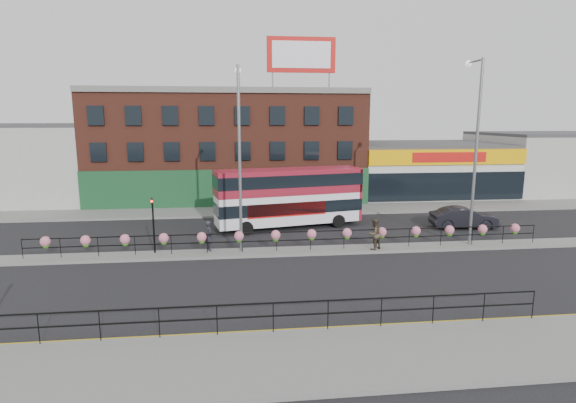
{
  "coord_description": "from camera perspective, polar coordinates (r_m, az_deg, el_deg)",
  "views": [
    {
      "loc": [
        -3.15,
        -25.15,
        7.71
      ],
      "look_at": [
        0.0,
        3.0,
        2.5
      ],
      "focal_mm": 28.0,
      "sensor_mm": 36.0,
      "label": 1
    }
  ],
  "objects": [
    {
      "name": "south_railing",
      "position": [
        16.53,
        -1.89,
        -13.67
      ],
      "size": [
        20.04,
        0.05,
        1.12
      ],
      "color": "black",
      "rests_on": "south_pavement"
    },
    {
      "name": "traffic_light_median",
      "position": [
        26.52,
        -16.79,
        -1.43
      ],
      "size": [
        0.15,
        0.28,
        3.65
      ],
      "color": "black",
      "rests_on": "median"
    },
    {
      "name": "brick_building",
      "position": [
        45.19,
        -7.51,
        7.05
      ],
      "size": [
        25.0,
        12.21,
        10.3
      ],
      "color": "brown",
      "rests_on": "ground"
    },
    {
      "name": "billboard",
      "position": [
        40.9,
        1.7,
        18.1
      ],
      "size": [
        6.0,
        0.29,
        4.4
      ],
      "color": "red",
      "rests_on": "brick_building"
    },
    {
      "name": "double_decker_bus",
      "position": [
        32.02,
        0.16,
        1.25
      ],
      "size": [
        10.77,
        4.58,
        4.24
      ],
      "color": "white",
      "rests_on": "ground"
    },
    {
      "name": "median",
      "position": [
        26.47,
        0.73,
        -6.34
      ],
      "size": [
        60.0,
        1.6,
        0.15
      ],
      "primitive_type": "cube",
      "color": "slate",
      "rests_on": "ground"
    },
    {
      "name": "supermarket",
      "position": [
        49.21,
        16.6,
        4.09
      ],
      "size": [
        15.0,
        12.25,
        5.3
      ],
      "color": "silver",
      "rests_on": "ground"
    },
    {
      "name": "car",
      "position": [
        34.51,
        21.41,
        -1.93
      ],
      "size": [
        2.6,
        4.95,
        1.52
      ],
      "primitive_type": "imported",
      "rotation": [
        0.0,
        0.0,
        1.46
      ],
      "color": "black",
      "rests_on": "ground"
    },
    {
      "name": "ground",
      "position": [
        26.49,
        0.73,
        -6.5
      ],
      "size": [
        120.0,
        120.0,
        0.0
      ],
      "primitive_type": "plane",
      "color": "black",
      "rests_on": "ground"
    },
    {
      "name": "yellow_line_outer",
      "position": [
        17.39,
        4.91,
        -15.91
      ],
      "size": [
        60.0,
        0.1,
        0.01
      ],
      "primitive_type": "cube",
      "color": "gold",
      "rests_on": "ground"
    },
    {
      "name": "lamp_column_west",
      "position": [
        25.6,
        -6.2,
        7.36
      ],
      "size": [
        0.38,
        1.84,
        10.5
      ],
      "color": "slate",
      "rests_on": "median"
    },
    {
      "name": "yellow_line_inner",
      "position": [
        17.55,
        4.8,
        -15.65
      ],
      "size": [
        60.0,
        0.1,
        0.01
      ],
      "primitive_type": "cube",
      "color": "gold",
      "rests_on": "ground"
    },
    {
      "name": "north_pavement",
      "position": [
        38.06,
        -1.51,
        -1.16
      ],
      "size": [
        60.0,
        4.0,
        0.15
      ],
      "primitive_type": "cube",
      "color": "slate",
      "rests_on": "ground"
    },
    {
      "name": "lamp_column_east",
      "position": [
        29.14,
        22.62,
        7.66
      ],
      "size": [
        0.4,
        1.94,
        11.07
      ],
      "color": "slate",
      "rests_on": "median"
    },
    {
      "name": "south_pavement",
      "position": [
        15.53,
        6.53,
        -19.1
      ],
      "size": [
        60.0,
        4.0,
        0.15
      ],
      "primitive_type": "cube",
      "color": "slate",
      "rests_on": "ground"
    },
    {
      "name": "warehouse_east",
      "position": [
        56.64,
        30.5,
        4.37
      ],
      "size": [
        14.5,
        12.0,
        6.3
      ],
      "color": "#A6A5A1",
      "rests_on": "ground"
    },
    {
      "name": "pedestrian_a",
      "position": [
        26.57,
        -10.0,
        -4.28
      ],
      "size": [
        0.93,
        0.85,
        1.78
      ],
      "primitive_type": "imported",
      "rotation": [
        0.0,
        0.0,
        1.92
      ],
      "color": "black",
      "rests_on": "median"
    },
    {
      "name": "warehouse_west",
      "position": [
        50.0,
        -31.41,
        4.24
      ],
      "size": [
        15.5,
        12.0,
        7.3
      ],
      "color": "#A6A5A1",
      "rests_on": "ground"
    },
    {
      "name": "pedestrian_b",
      "position": [
        26.86,
        10.9,
        -4.07
      ],
      "size": [
        1.49,
        1.46,
        1.85
      ],
      "primitive_type": "imported",
      "rotation": [
        0.0,
        0.0,
        3.65
      ],
      "color": "#44382A",
      "rests_on": "median"
    },
    {
      "name": "median_railing",
      "position": [
        26.21,
        0.73,
        -4.31
      ],
      "size": [
        30.04,
        0.56,
        1.23
      ],
      "color": "black",
      "rests_on": "median"
    }
  ]
}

